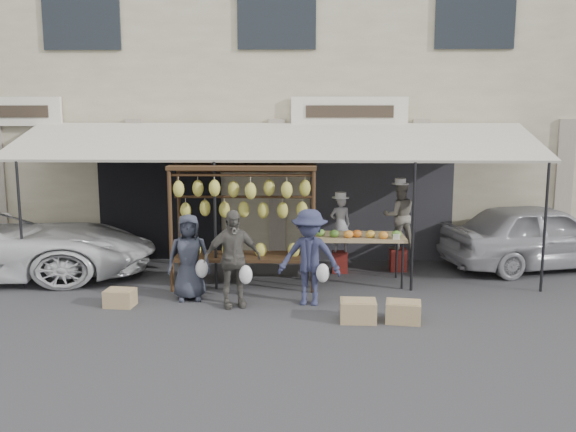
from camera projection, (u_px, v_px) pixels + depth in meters
The scene contains 16 objects.
ground_plane at pixel (268, 309), 10.41m from camera, with size 90.00×90.00×0.00m, color #2D2D30.
shophouse at pixel (282, 91), 16.20m from camera, with size 24.00×6.15×7.30m.
awning at pixel (275, 143), 12.23m from camera, with size 10.00×2.35×2.92m.
banana_rack at pixel (243, 202), 11.46m from camera, with size 2.60×0.90×2.24m.
produce_table at pixel (358, 237), 11.79m from camera, with size 1.70×0.90×1.04m.
vendor_left at pixel (340, 224), 12.58m from camera, with size 0.41×0.27×1.11m, color #95949A.
vendor_right at pixel (399, 216), 12.69m from camera, with size 0.65×0.51×1.34m, color gray.
customer_left at pixel (189, 257), 10.84m from camera, with size 0.72×0.47×1.47m, color #2D313D.
customer_mid at pixel (232, 259), 10.44m from camera, with size 0.95×0.39×1.61m, color #514E47.
customer_right at pixel (309, 257), 10.54m from camera, with size 1.03×0.59×1.60m, color #2A2D49.
stool_left at pixel (340, 262), 12.71m from camera, with size 0.30×0.30×0.42m, color maroon.
stool_right at pixel (398, 260), 12.85m from camera, with size 0.32×0.32×0.45m, color maroon.
crate_near_a at pixel (358, 311), 9.81m from camera, with size 0.55×0.42×0.33m, color tan.
crate_near_b at pixel (403, 312), 9.78m from camera, with size 0.52×0.40×0.31m, color tan.
crate_far at pixel (120, 298), 10.55m from camera, with size 0.47×0.36×0.28m, color tan.
sedan at pixel (540, 236), 12.96m from camera, with size 1.59×3.96×1.35m, color #9E9DA2.
Camera 1 is at (0.59, -10.00, 3.25)m, focal length 40.00 mm.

